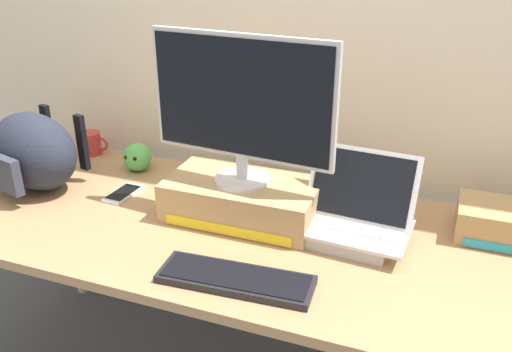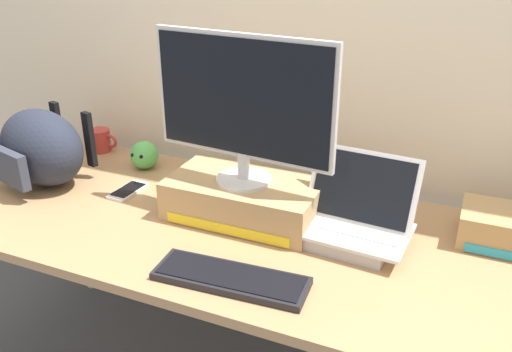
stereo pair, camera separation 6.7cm
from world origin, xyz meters
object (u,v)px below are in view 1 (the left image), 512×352
object	(u,v)px
toner_box_yellow	(243,199)
coffee_mug	(91,143)
open_laptop	(354,224)
messenger_backpack	(33,152)
cell_phone	(123,193)
desktop_monitor	(241,106)
external_keyboard	(236,279)
plush_toy	(137,157)

from	to	relation	value
toner_box_yellow	coffee_mug	size ratio (longest dim) A/B	3.65
open_laptop	messenger_backpack	bearing A→B (deg)	-173.87
coffee_mug	cell_phone	distance (m)	0.42
desktop_monitor	external_keyboard	distance (m)	0.49
toner_box_yellow	cell_phone	distance (m)	0.44
desktop_monitor	messenger_backpack	xyz separation A→B (m)	(-0.75, -0.05, -0.23)
toner_box_yellow	coffee_mug	distance (m)	0.81
toner_box_yellow	open_laptop	bearing A→B (deg)	-1.84
desktop_monitor	cell_phone	bearing A→B (deg)	-175.13
toner_box_yellow	external_keyboard	size ratio (longest dim) A/B	1.15
plush_toy	messenger_backpack	bearing A→B (deg)	-135.35
open_laptop	plush_toy	xyz separation A→B (m)	(-0.85, 0.21, 0.00)
open_laptop	external_keyboard	bearing A→B (deg)	-123.24
desktop_monitor	cell_phone	size ratio (longest dim) A/B	3.70
toner_box_yellow	cell_phone	xyz separation A→B (m)	(-0.44, -0.00, -0.06)
cell_phone	open_laptop	bearing A→B (deg)	2.28
open_laptop	cell_phone	size ratio (longest dim) A/B	2.14
desktop_monitor	plush_toy	world-z (taller)	desktop_monitor
external_keyboard	toner_box_yellow	bearing A→B (deg)	105.36
desktop_monitor	messenger_backpack	size ratio (longest dim) A/B	1.42
messenger_backpack	coffee_mug	bearing A→B (deg)	106.94
messenger_backpack	plush_toy	xyz separation A→B (m)	(0.25, 0.25, -0.08)
external_keyboard	cell_phone	world-z (taller)	external_keyboard
cell_phone	external_keyboard	bearing A→B (deg)	-27.73
open_laptop	cell_phone	bearing A→B (deg)	-176.66
desktop_monitor	open_laptop	size ratio (longest dim) A/B	1.73
desktop_monitor	messenger_backpack	bearing A→B (deg)	-171.37
toner_box_yellow	coffee_mug	xyz separation A→B (m)	(-0.76, 0.27, -0.02)
desktop_monitor	plush_toy	bearing A→B (deg)	163.30
cell_phone	plush_toy	size ratio (longest dim) A/B	1.46
messenger_backpack	coffee_mug	xyz separation A→B (m)	(-0.01, 0.32, -0.09)
open_laptop	messenger_backpack	distance (m)	1.10
open_laptop	plush_toy	size ratio (longest dim) A/B	3.12
plush_toy	desktop_monitor	bearing A→B (deg)	-21.43
desktop_monitor	cell_phone	xyz separation A→B (m)	(-0.44, -0.00, -0.36)
coffee_mug	desktop_monitor	bearing A→B (deg)	-19.48
desktop_monitor	coffee_mug	distance (m)	0.87
external_keyboard	messenger_backpack	xyz separation A→B (m)	(-0.86, 0.27, 0.12)
desktop_monitor	toner_box_yellow	bearing A→B (deg)	88.34
toner_box_yellow	open_laptop	world-z (taller)	open_laptop
toner_box_yellow	coffee_mug	world-z (taller)	toner_box_yellow
coffee_mug	open_laptop	bearing A→B (deg)	-14.08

